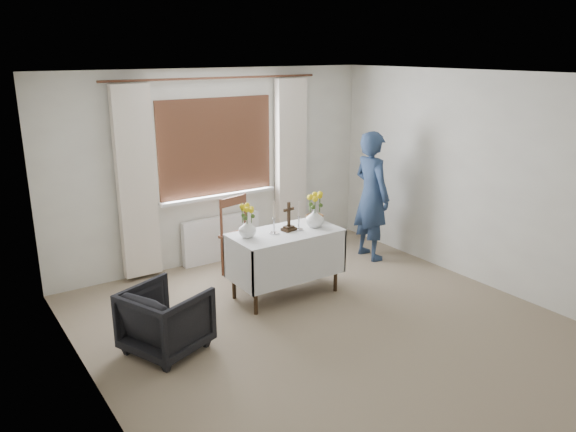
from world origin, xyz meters
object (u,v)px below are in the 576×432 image
object	(u,v)px
person	(371,196)
flower_vase_right	(315,218)
wooden_cross	(289,216)
wooden_chair	(244,238)
flower_vase_left	(247,228)
altar_table	(286,264)
armchair	(166,320)

from	to	relation	value
person	flower_vase_right	xyz separation A→B (m)	(-1.25, -0.43, 0.01)
person	wooden_cross	size ratio (longest dim) A/B	5.19
wooden_chair	person	size ratio (longest dim) A/B	0.58
person	flower_vase_left	xyz separation A→B (m)	(-2.07, -0.32, 0.01)
wooden_chair	altar_table	bearing A→B (deg)	-94.92
wooden_chair	wooden_cross	distance (m)	0.88
altar_table	flower_vase_right	xyz separation A→B (m)	(0.38, -0.03, 0.49)
armchair	flower_vase_left	xyz separation A→B (m)	(1.17, 0.50, 0.55)
wooden_cross	flower_vase_left	distance (m)	0.51
person	armchair	bearing A→B (deg)	108.06
altar_table	armchair	size ratio (longest dim) A/B	1.81
wooden_chair	wooden_cross	size ratio (longest dim) A/B	3.00
armchair	wooden_chair	bearing A→B (deg)	-74.11
flower_vase_left	flower_vase_right	distance (m)	0.83
armchair	wooden_cross	bearing A→B (deg)	-97.57
altar_table	person	bearing A→B (deg)	13.66
flower_vase_right	person	bearing A→B (deg)	18.92
person	flower_vase_right	size ratio (longest dim) A/B	7.85
person	wooden_cross	distance (m)	1.62
wooden_chair	wooden_cross	xyz separation A→B (m)	(0.16, -0.75, 0.43)
person	flower_vase_left	bearing A→B (deg)	102.61
wooden_chair	flower_vase_right	size ratio (longest dim) A/B	4.53
flower_vase_right	armchair	bearing A→B (deg)	-169.04
person	wooden_cross	xyz separation A→B (m)	(-1.57, -0.38, 0.07)
altar_table	wooden_cross	bearing A→B (deg)	17.97
wooden_cross	flower_vase_right	xyz separation A→B (m)	(0.32, -0.05, -0.06)
altar_table	armchair	xyz separation A→B (m)	(-1.61, -0.42, -0.07)
flower_vase_right	altar_table	bearing A→B (deg)	175.16
flower_vase_right	wooden_chair	bearing A→B (deg)	120.99
armchair	person	size ratio (longest dim) A/B	0.40
armchair	flower_vase_right	distance (m)	2.10
person	wooden_cross	bearing A→B (deg)	107.46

